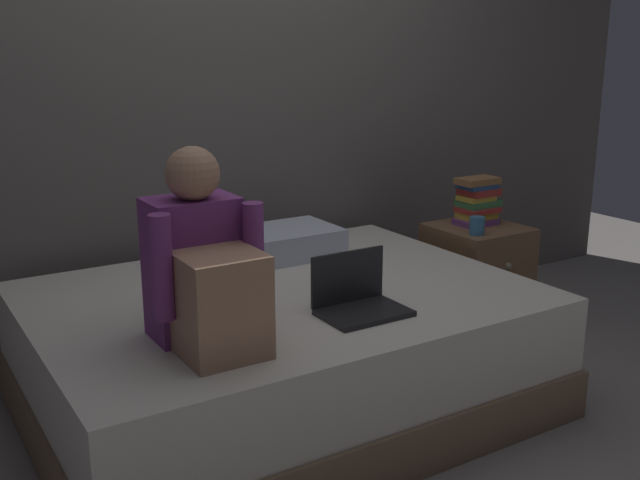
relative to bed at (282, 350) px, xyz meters
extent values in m
plane|color=gray|center=(0.20, -0.30, -0.25)|extent=(8.00, 8.00, 0.00)
cube|color=#605B56|center=(0.20, 0.90, 1.10)|extent=(5.60, 0.10, 2.70)
cube|color=#7A6047|center=(0.00, 0.00, -0.15)|extent=(2.00, 1.50, 0.20)
cube|color=beige|center=(0.00, 0.00, 0.11)|extent=(1.96, 1.46, 0.31)
cube|color=brown|center=(1.30, 0.23, 0.03)|extent=(0.44, 0.44, 0.57)
sphere|color=gray|center=(1.30, 0.01, 0.15)|extent=(0.04, 0.04, 0.04)
cube|color=#75337A|center=(-0.47, -0.24, 0.50)|extent=(0.30, 0.20, 0.48)
sphere|color=#A87C5E|center=(-0.47, -0.27, 0.82)|extent=(0.18, 0.18, 0.18)
cube|color=#A87C5E|center=(-0.47, -0.46, 0.43)|extent=(0.26, 0.24, 0.34)
cylinder|color=#75337A|center=(-0.63, -0.38, 0.56)|extent=(0.07, 0.07, 0.34)
cylinder|color=#75337A|center=(-0.31, -0.38, 0.56)|extent=(0.07, 0.07, 0.34)
cube|color=black|center=(0.12, -0.41, 0.27)|extent=(0.32, 0.22, 0.02)
cube|color=black|center=(0.12, -0.30, 0.38)|extent=(0.32, 0.01, 0.20)
cube|color=#8CB2EA|center=(0.12, -0.30, 0.38)|extent=(0.29, 0.00, 0.18)
cube|color=silver|center=(0.23, 0.45, 0.32)|extent=(0.56, 0.36, 0.13)
cube|color=#703D84|center=(1.31, 0.26, 0.33)|extent=(0.21, 0.14, 0.03)
cube|color=gold|center=(1.32, 0.27, 0.36)|extent=(0.18, 0.14, 0.04)
cube|color=#9E2D28|center=(1.32, 0.26, 0.39)|extent=(0.20, 0.16, 0.02)
cube|color=#387042|center=(1.34, 0.27, 0.42)|extent=(0.21, 0.14, 0.04)
cube|color=gold|center=(1.31, 0.27, 0.45)|extent=(0.17, 0.13, 0.03)
cube|color=#9E2D28|center=(1.34, 0.28, 0.48)|extent=(0.18, 0.15, 0.04)
cube|color=#284C84|center=(1.32, 0.28, 0.51)|extent=(0.18, 0.14, 0.02)
cube|color=brown|center=(1.31, 0.27, 0.54)|extent=(0.22, 0.13, 0.03)
cylinder|color=teal|center=(1.17, 0.11, 0.36)|extent=(0.08, 0.08, 0.09)
ellipsoid|color=gray|center=(0.41, 0.45, 0.30)|extent=(0.15, 0.13, 0.08)
ellipsoid|color=#3D4C8E|center=(0.44, 0.41, 0.31)|extent=(0.19, 0.16, 0.11)
camera|label=1|loc=(-1.39, -2.52, 1.23)|focal=41.72mm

